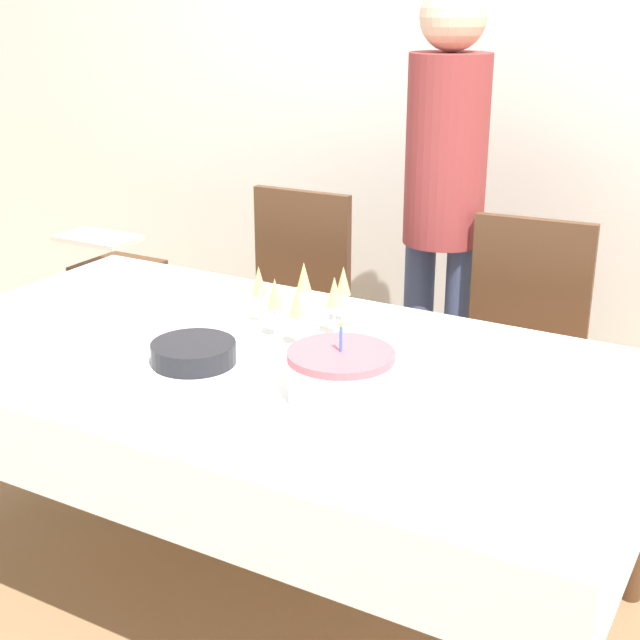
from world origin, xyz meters
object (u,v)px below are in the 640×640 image
at_px(dining_chair_far_right, 519,353).
at_px(high_chair, 116,284).
at_px(birthday_cake, 341,375).
at_px(plate_stack_main, 194,353).
at_px(person_standing, 445,186).
at_px(champagne_tray, 302,308).
at_px(dining_chair_far_left, 289,309).

bearing_deg(dining_chair_far_right, high_chair, 179.82).
xyz_separation_m(birthday_cake, plate_stack_main, (-0.44, 0.01, -0.03)).
bearing_deg(high_chair, dining_chair_far_right, -0.18).
bearing_deg(birthday_cake, person_standing, 100.62).
xyz_separation_m(champagne_tray, plate_stack_main, (-0.14, -0.33, -0.05)).
height_order(plate_stack_main, person_standing, person_standing).
height_order(dining_chair_far_left, plate_stack_main, dining_chair_far_left).
bearing_deg(person_standing, dining_chair_far_right, -24.95).
bearing_deg(person_standing, dining_chair_far_left, -163.07).
height_order(dining_chair_far_right, champagne_tray, dining_chair_far_right).
bearing_deg(dining_chair_far_right, champagne_tray, -123.29).
relative_size(birthday_cake, plate_stack_main, 1.15).
bearing_deg(plate_stack_main, high_chair, 139.85).
height_order(birthday_cake, person_standing, person_standing).
distance_m(champagne_tray, plate_stack_main, 0.36).
bearing_deg(person_standing, champagne_tray, -95.74).
xyz_separation_m(dining_chair_far_left, high_chair, (-0.86, 0.01, -0.04)).
bearing_deg(champagne_tray, high_chair, 153.05).
relative_size(dining_chair_far_right, high_chair, 1.34).
relative_size(plate_stack_main, person_standing, 0.13).
xyz_separation_m(dining_chair_far_right, plate_stack_main, (-0.57, -0.99, 0.24)).
xyz_separation_m(dining_chair_far_left, plate_stack_main, (0.32, -0.99, 0.24)).
bearing_deg(dining_chair_far_right, person_standing, 155.05).
bearing_deg(dining_chair_far_right, dining_chair_far_left, 179.98).
relative_size(person_standing, high_chair, 2.37).
distance_m(dining_chair_far_right, person_standing, 0.63).
xyz_separation_m(birthday_cake, high_chair, (-1.62, 1.01, -0.31)).
bearing_deg(birthday_cake, champagne_tray, 132.14).
relative_size(dining_chair_far_left, champagne_tray, 2.66).
distance_m(dining_chair_far_left, high_chair, 0.87).
xyz_separation_m(plate_stack_main, person_standing, (0.22, 1.16, 0.26)).
distance_m(dining_chair_far_right, champagne_tray, 0.85).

